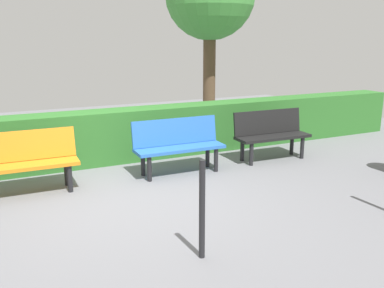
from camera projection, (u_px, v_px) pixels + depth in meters
ground_plane at (127, 197)px, 5.73m from camera, size 16.00×16.00×0.00m
bench_black at (271, 133)px, 7.43m from camera, size 1.37×0.49×0.86m
bench_blue at (178, 143)px, 6.67m from camera, size 1.44×0.47×0.86m
bench_orange at (26, 160)px, 5.78m from camera, size 1.37×0.48×0.86m
hedge_row at (147, 133)px, 7.55m from camera, size 11.25×0.56×0.90m
railing_post_mid at (202, 210)px, 4.03m from camera, size 0.06×0.06×1.00m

